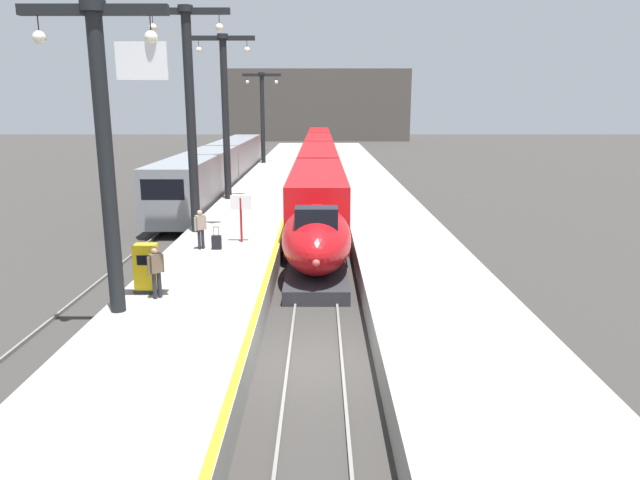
% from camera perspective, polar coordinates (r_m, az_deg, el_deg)
% --- Properties ---
extents(ground_plane, '(260.00, 260.00, 0.00)m').
position_cam_1_polar(ground_plane, '(16.41, -0.60, -12.21)').
color(ground_plane, '#33302D').
extents(platform_left, '(4.80, 110.00, 1.05)m').
position_cam_1_polar(platform_left, '(40.32, -6.10, 3.85)').
color(platform_left, gray).
rests_on(platform_left, ground).
extents(platform_right, '(4.80, 110.00, 1.05)m').
position_cam_1_polar(platform_right, '(40.29, 5.46, 3.86)').
color(platform_right, gray).
rests_on(platform_right, ground).
extents(platform_left_safety_stripe, '(0.20, 107.80, 0.01)m').
position_cam_1_polar(platform_left_safety_stripe, '(40.06, -2.86, 4.61)').
color(platform_left_safety_stripe, yellow).
rests_on(platform_left_safety_stripe, platform_left).
extents(rail_main_left, '(0.08, 110.00, 0.12)m').
position_cam_1_polar(rail_main_left, '(42.90, -1.31, 3.85)').
color(rail_main_left, slate).
rests_on(rail_main_left, ground).
extents(rail_main_right, '(0.08, 110.00, 0.12)m').
position_cam_1_polar(rail_main_right, '(42.90, 0.70, 3.86)').
color(rail_main_right, slate).
rests_on(rail_main_right, ground).
extents(rail_secondary_left, '(0.08, 110.00, 0.12)m').
position_cam_1_polar(rail_secondary_left, '(43.82, -11.98, 3.77)').
color(rail_secondary_left, slate).
rests_on(rail_secondary_left, ground).
extents(rail_secondary_right, '(0.08, 110.00, 0.12)m').
position_cam_1_polar(rail_secondary_right, '(43.54, -10.05, 3.79)').
color(rail_secondary_right, slate).
rests_on(rail_secondary_right, ground).
extents(highspeed_train_main, '(2.92, 74.95, 3.60)m').
position_cam_1_polar(highspeed_train_main, '(56.27, -0.27, 8.06)').
color(highspeed_train_main, '#B20F14').
rests_on(highspeed_train_main, ground).
extents(regional_train_adjacent, '(2.85, 36.60, 3.80)m').
position_cam_1_polar(regional_train_adjacent, '(48.85, -9.91, 7.26)').
color(regional_train_adjacent, gray).
rests_on(regional_train_adjacent, ground).
extents(station_column_near, '(4.00, 0.68, 8.72)m').
position_cam_1_polar(station_column_near, '(17.32, -20.67, 10.32)').
color(station_column_near, black).
rests_on(station_column_near, platform_left).
extents(station_column_mid, '(4.00, 0.68, 10.35)m').
position_cam_1_polar(station_column_mid, '(28.03, -12.91, 13.21)').
color(station_column_mid, black).
rests_on(station_column_mid, platform_left).
extents(station_column_far, '(4.00, 0.68, 10.30)m').
position_cam_1_polar(station_column_far, '(37.93, -9.54, 13.23)').
color(station_column_far, black).
rests_on(station_column_far, platform_left).
extents(station_column_distant, '(4.00, 0.68, 9.29)m').
position_cam_1_polar(station_column_distant, '(61.93, -5.86, 12.78)').
color(station_column_distant, black).
rests_on(station_column_distant, platform_left).
extents(passenger_near_edge, '(0.45, 0.42, 1.69)m').
position_cam_1_polar(passenger_near_edge, '(24.89, -11.91, 1.34)').
color(passenger_near_edge, '#23232D').
rests_on(passenger_near_edge, platform_left).
extents(passenger_mid_platform, '(0.43, 0.43, 1.69)m').
position_cam_1_polar(passenger_mid_platform, '(18.84, -16.10, -2.72)').
color(passenger_mid_platform, '#23232D').
rests_on(passenger_mid_platform, platform_left).
extents(rolling_suitcase, '(0.40, 0.22, 0.98)m').
position_cam_1_polar(rolling_suitcase, '(24.86, -10.35, -0.23)').
color(rolling_suitcase, black).
rests_on(rolling_suitcase, platform_left).
extents(ticket_machine_yellow, '(0.76, 0.62, 1.60)m').
position_cam_1_polar(ticket_machine_yellow, '(19.64, -16.97, -2.89)').
color(ticket_machine_yellow, yellow).
rests_on(ticket_machine_yellow, platform_left).
extents(departure_info_board, '(0.90, 0.10, 2.12)m').
position_cam_1_polar(departure_info_board, '(25.78, -8.00, 3.07)').
color(departure_info_board, maroon).
rests_on(departure_info_board, platform_left).
extents(terminus_back_wall, '(36.00, 2.00, 14.00)m').
position_cam_1_polar(terminus_back_wall, '(116.82, -0.20, 13.21)').
color(terminus_back_wall, '#4C4742').
rests_on(terminus_back_wall, ground).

